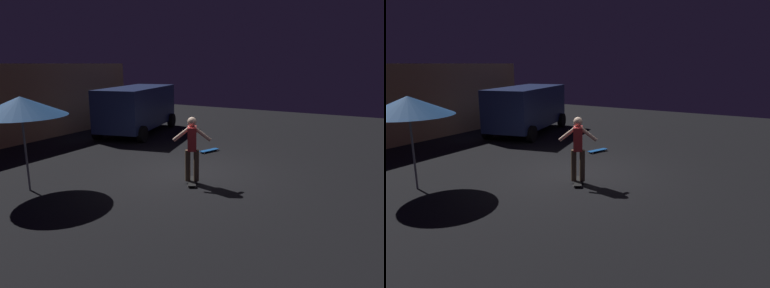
% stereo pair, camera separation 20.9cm
% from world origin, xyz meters
% --- Properties ---
extents(ground_plane, '(28.00, 28.00, 0.00)m').
position_xyz_m(ground_plane, '(0.00, 0.00, 0.00)').
color(ground_plane, black).
extents(low_building, '(10.86, 3.71, 3.04)m').
position_xyz_m(low_building, '(0.49, 9.25, 1.52)').
color(low_building, tan).
rests_on(low_building, ground_plane).
extents(parked_van, '(4.92, 3.13, 2.03)m').
position_xyz_m(parked_van, '(3.90, 4.92, 1.16)').
color(parked_van, navy).
rests_on(parked_van, ground_plane).
extents(patio_umbrella, '(2.10, 2.10, 2.30)m').
position_xyz_m(patio_umbrella, '(-3.13, 2.76, 2.07)').
color(patio_umbrella, slate).
rests_on(patio_umbrella, ground_plane).
extents(skateboard_ridden, '(0.78, 0.55, 0.07)m').
position_xyz_m(skateboard_ridden, '(-0.74, -0.46, 0.06)').
color(skateboard_ridden, black).
rests_on(skateboard_ridden, ground_plane).
extents(skateboard_spare, '(0.80, 0.47, 0.07)m').
position_xyz_m(skateboard_spare, '(2.39, 0.60, 0.06)').
color(skateboard_spare, '#1959B2').
rests_on(skateboard_spare, ground_plane).
extents(skater, '(0.56, 0.90, 1.67)m').
position_xyz_m(skater, '(-0.74, -0.46, 1.04)').
color(skater, brown).
rests_on(skater, skateboard_ridden).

